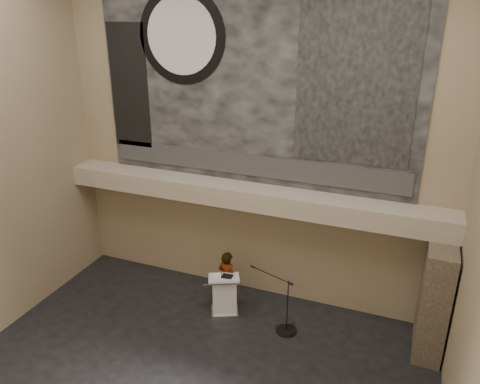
% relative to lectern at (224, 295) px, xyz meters
% --- Properties ---
extents(wall_back, '(10.00, 0.02, 8.50)m').
position_rel_lectern_xyz_m(wall_back, '(0.21, 1.35, 3.70)').
color(wall_back, '#8E7D5A').
rests_on(wall_back, floor).
extents(soffit, '(10.00, 0.80, 0.50)m').
position_rel_lectern_xyz_m(soffit, '(0.21, 0.95, 2.40)').
color(soffit, tan).
rests_on(soffit, wall_back).
extents(sprinkler_left, '(0.04, 0.04, 0.06)m').
position_rel_lectern_xyz_m(sprinkler_left, '(-1.39, 0.90, 2.12)').
color(sprinkler_left, '#B2893D').
rests_on(sprinkler_left, soffit).
extents(sprinkler_right, '(0.04, 0.04, 0.06)m').
position_rel_lectern_xyz_m(sprinkler_right, '(2.11, 0.90, 2.12)').
color(sprinkler_right, '#B2893D').
rests_on(sprinkler_right, soffit).
extents(banner, '(8.00, 0.05, 5.00)m').
position_rel_lectern_xyz_m(banner, '(0.21, 1.32, 5.15)').
color(banner, black).
rests_on(banner, wall_back).
extents(banner_text_strip, '(7.76, 0.02, 0.55)m').
position_rel_lectern_xyz_m(banner_text_strip, '(0.21, 1.28, 3.10)').
color(banner_text_strip, '#2D2D2D').
rests_on(banner_text_strip, banner).
extents(banner_clock_rim, '(2.30, 0.02, 2.30)m').
position_rel_lectern_xyz_m(banner_clock_rim, '(-1.59, 1.28, 6.15)').
color(banner_clock_rim, black).
rests_on(banner_clock_rim, banner).
extents(banner_clock_face, '(1.84, 0.02, 1.84)m').
position_rel_lectern_xyz_m(banner_clock_face, '(-1.59, 1.26, 6.15)').
color(banner_clock_face, silver).
rests_on(banner_clock_face, banner).
extents(banner_building_print, '(2.60, 0.02, 3.60)m').
position_rel_lectern_xyz_m(banner_building_print, '(2.61, 1.28, 5.25)').
color(banner_building_print, black).
rests_on(banner_building_print, banner).
extents(banner_brick_print, '(1.10, 0.02, 3.20)m').
position_rel_lectern_xyz_m(banner_brick_print, '(-3.19, 1.28, 4.85)').
color(banner_brick_print, black).
rests_on(banner_brick_print, banner).
extents(stone_pier, '(0.60, 1.40, 2.70)m').
position_rel_lectern_xyz_m(stone_pier, '(4.86, 0.50, 0.80)').
color(stone_pier, '#403427').
rests_on(stone_pier, floor).
extents(lectern, '(0.92, 0.81, 1.14)m').
position_rel_lectern_xyz_m(lectern, '(0.00, 0.00, 0.00)').
color(lectern, silver).
rests_on(lectern, floor).
extents(binder, '(0.28, 0.24, 0.04)m').
position_rel_lectern_xyz_m(binder, '(0.08, -0.00, 0.56)').
color(binder, black).
rests_on(binder, lectern).
extents(papers, '(0.32, 0.37, 0.00)m').
position_rel_lectern_xyz_m(papers, '(-0.14, -0.05, 0.55)').
color(papers, white).
rests_on(papers, lectern).
extents(speaker_person, '(0.66, 0.53, 1.59)m').
position_rel_lectern_xyz_m(speaker_person, '(-0.06, 0.35, 0.24)').
color(speaker_person, white).
rests_on(speaker_person, floor).
extents(mic_stand, '(1.34, 0.65, 1.44)m').
position_rel_lectern_xyz_m(mic_stand, '(1.65, -0.10, -0.35)').
color(mic_stand, black).
rests_on(mic_stand, floor).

